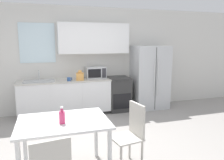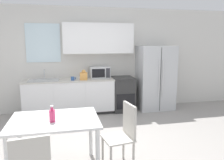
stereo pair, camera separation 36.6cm
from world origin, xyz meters
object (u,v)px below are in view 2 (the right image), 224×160
at_px(drink_bottle, 52,115).
at_px(coffee_mug, 73,78).
at_px(refrigerator, 155,78).
at_px(oven_range, 123,94).
at_px(dining_table, 55,126).
at_px(microwave, 100,72).
at_px(dining_chair_side, 124,131).

bearing_deg(drink_bottle, coffee_mug, 81.62).
height_order(refrigerator, coffee_mug, refrigerator).
distance_m(oven_range, refrigerator, 0.99).
height_order(oven_range, coffee_mug, coffee_mug).
bearing_deg(dining_table, microwave, 68.45).
xyz_separation_m(coffee_mug, drink_bottle, (-0.37, -2.54, -0.06)).
relative_size(refrigerator, dining_table, 1.46).
distance_m(oven_range, microwave, 0.84).
bearing_deg(coffee_mug, dining_table, -98.25).
bearing_deg(dining_chair_side, drink_bottle, 84.84).
xyz_separation_m(oven_range, coffee_mug, (-1.30, -0.13, 0.48)).
relative_size(refrigerator, coffee_mug, 13.88).
relative_size(coffee_mug, dining_chair_side, 0.13).
bearing_deg(dining_chair_side, oven_range, -24.04).
height_order(microwave, dining_table, microwave).
relative_size(refrigerator, microwave, 3.35).
distance_m(microwave, dining_chair_side, 2.74).
bearing_deg(microwave, drink_bottle, -111.20).
bearing_deg(dining_chair_side, microwave, -11.13).
bearing_deg(refrigerator, microwave, 175.26).
distance_m(refrigerator, coffee_mug, 2.20).
relative_size(oven_range, refrigerator, 0.53).
height_order(oven_range, dining_table, oven_range).
height_order(microwave, dining_chair_side, microwave).
xyz_separation_m(microwave, coffee_mug, (-0.70, -0.22, -0.10)).
height_order(refrigerator, microwave, refrigerator).
bearing_deg(oven_range, microwave, 171.22).
xyz_separation_m(refrigerator, dining_table, (-2.55, -2.54, -0.18)).
relative_size(refrigerator, drink_bottle, 7.84).
height_order(refrigerator, drink_bottle, refrigerator).
distance_m(oven_range, dining_table, 3.06).
distance_m(microwave, drink_bottle, 2.97).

